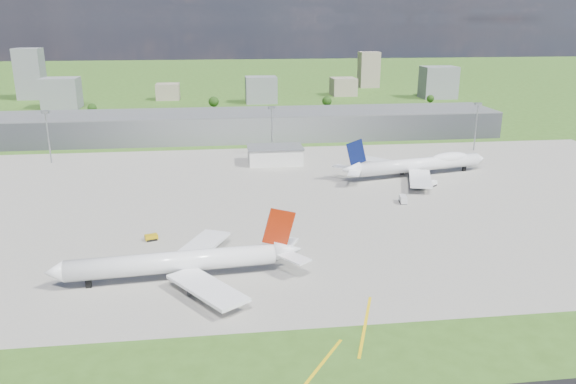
{
  "coord_description": "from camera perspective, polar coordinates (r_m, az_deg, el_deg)",
  "views": [
    {
      "loc": [
        -17.37,
        -167.56,
        68.3
      ],
      "look_at": [
        6.68,
        22.8,
        9.0
      ],
      "focal_mm": 35.0,
      "sensor_mm": 36.0,
      "label": 1
    }
  ],
  "objects": [
    {
      "name": "ground",
      "position": [
        325.28,
        -4.0,
        5.01
      ],
      "size": [
        1400.0,
        1400.0,
        0.0
      ],
      "primitive_type": "plane",
      "color": "#375B1C",
      "rests_on": "ground"
    },
    {
      "name": "apron",
      "position": [
        220.2,
        0.3,
        -0.88
      ],
      "size": [
        360.0,
        190.0,
        0.08
      ],
      "primitive_type": "cube",
      "color": "gray",
      "rests_on": "ground"
    },
    {
      "name": "terminal",
      "position": [
        338.52,
        -4.17,
        6.78
      ],
      "size": [
        300.0,
        42.0,
        15.0
      ],
      "primitive_type": "cube",
      "color": "slate",
      "rests_on": "ground"
    },
    {
      "name": "ops_building",
      "position": [
        276.53,
        -1.33,
        3.72
      ],
      "size": [
        26.0,
        16.0,
        8.0
      ],
      "primitive_type": "cube",
      "color": "silver",
      "rests_on": "ground"
    },
    {
      "name": "mast_west",
      "position": [
        298.71,
        -23.28,
        6.03
      ],
      "size": [
        3.5,
        2.0,
        25.9
      ],
      "color": "gray",
      "rests_on": "ground"
    },
    {
      "name": "mast_center",
      "position": [
        288.35,
        -1.66,
        7.06
      ],
      "size": [
        3.5,
        2.0,
        25.9
      ],
      "color": "gray",
      "rests_on": "ground"
    },
    {
      "name": "mast_east",
      "position": [
        318.23,
        18.63,
        7.13
      ],
      "size": [
        3.5,
        2.0,
        25.9
      ],
      "color": "gray",
      "rests_on": "ground"
    },
    {
      "name": "airliner_red_twin",
      "position": [
        156.27,
        -10.67,
        -7.03
      ],
      "size": [
        68.63,
        53.29,
        18.82
      ],
      "rotation": [
        0.0,
        0.0,
        3.23
      ],
      "color": "white",
      "rests_on": "ground"
    },
    {
      "name": "airliner_blue_quad",
      "position": [
        260.46,
        13.2,
        2.73
      ],
      "size": [
        73.22,
        56.59,
        19.28
      ],
      "rotation": [
        0.0,
        0.0,
        0.22
      ],
      "color": "white",
      "rests_on": "ground"
    },
    {
      "name": "tug_yellow",
      "position": [
        186.24,
        -13.72,
        -4.53
      ],
      "size": [
        4.51,
        3.43,
        1.95
      ],
      "rotation": [
        0.0,
        0.0,
        0.32
      ],
      "color": "#BD990B",
      "rests_on": "ground"
    },
    {
      "name": "van_white_near",
      "position": [
        221.41,
        11.61,
        -0.77
      ],
      "size": [
        3.33,
        5.95,
        2.83
      ],
      "rotation": [
        0.0,
        0.0,
        1.41
      ],
      "color": "silver",
      "rests_on": "ground"
    },
    {
      "name": "van_white_far",
      "position": [
        246.63,
        14.49,
        0.81
      ],
      "size": [
        4.62,
        4.22,
        2.26
      ],
      "rotation": [
        0.0,
        0.0,
        0.66
      ],
      "color": "white",
      "rests_on": "ground"
    },
    {
      "name": "bldg_w",
      "position": [
        486.64,
        -22.05,
        9.3
      ],
      "size": [
        28.0,
        22.0,
        24.0
      ],
      "primitive_type": "cube",
      "color": "slate",
      "rests_on": "ground"
    },
    {
      "name": "bldg_cw",
      "position": [
        513.02,
        -12.1,
        9.94
      ],
      "size": [
        20.0,
        18.0,
        14.0
      ],
      "primitive_type": "cube",
      "color": "gray",
      "rests_on": "ground"
    },
    {
      "name": "bldg_c",
      "position": [
        482.43,
        -2.75,
        10.33
      ],
      "size": [
        26.0,
        20.0,
        22.0
      ],
      "primitive_type": "cube",
      "color": "slate",
      "rests_on": "ground"
    },
    {
      "name": "bldg_ce",
      "position": [
        534.11,
        5.64,
        10.61
      ],
      "size": [
        22.0,
        24.0,
        16.0
      ],
      "primitive_type": "cube",
      "color": "gray",
      "rests_on": "ground"
    },
    {
      "name": "bldg_e",
      "position": [
        528.79,
        15.02,
        10.71
      ],
      "size": [
        30.0,
        22.0,
        28.0
      ],
      "primitive_type": "cube",
      "color": "slate",
      "rests_on": "ground"
    },
    {
      "name": "bldg_tall_w",
      "position": [
        553.99,
        -24.72,
        10.85
      ],
      "size": [
        22.0,
        20.0,
        44.0
      ],
      "primitive_type": "cube",
      "color": "slate",
      "rests_on": "ground"
    },
    {
      "name": "bldg_tall_e",
      "position": [
        600.72,
        8.2,
        12.2
      ],
      "size": [
        20.0,
        18.0,
        36.0
      ],
      "primitive_type": "cube",
      "color": "gray",
      "rests_on": "ground"
    },
    {
      "name": "tree_w",
      "position": [
        446.89,
        -19.28,
        8.06
      ],
      "size": [
        6.75,
        6.75,
        8.25
      ],
      "color": "#382314",
      "rests_on": "ground"
    },
    {
      "name": "tree_c",
      "position": [
        451.9,
        -7.56,
        9.08
      ],
      "size": [
        8.1,
        8.1,
        9.9
      ],
      "color": "#382314",
      "rests_on": "ground"
    },
    {
      "name": "tree_e",
      "position": [
        455.45,
        3.98,
        9.21
      ],
      "size": [
        7.65,
        7.65,
        9.35
      ],
      "color": "#382314",
      "rests_on": "ground"
    },
    {
      "name": "tree_far_e",
      "position": [
        490.24,
        14.26,
        9.18
      ],
      "size": [
        6.3,
        6.3,
        7.7
      ],
      "color": "#382314",
      "rests_on": "ground"
    }
  ]
}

